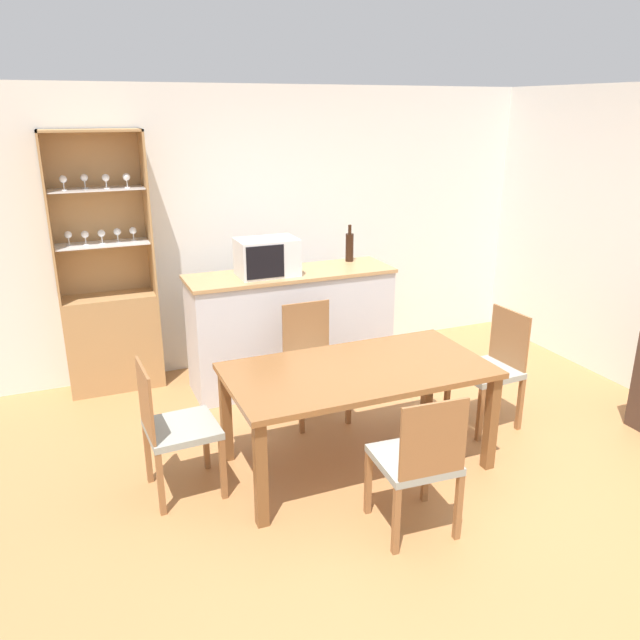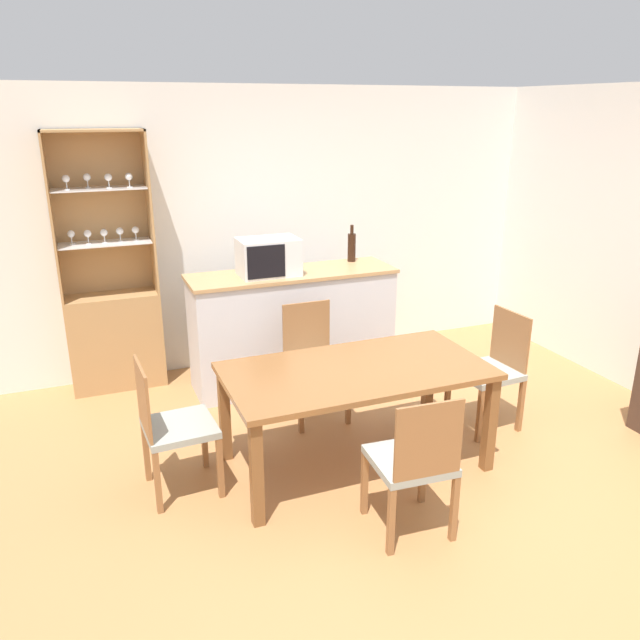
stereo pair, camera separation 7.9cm
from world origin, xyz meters
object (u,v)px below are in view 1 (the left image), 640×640
at_px(dining_table, 358,379).
at_px(wine_bottle, 350,247).
at_px(dining_chair_side_left_far, 174,428).
at_px(microwave, 267,257).
at_px(dining_chair_head_far, 313,361).
at_px(dining_chair_head_near, 418,461).
at_px(display_cabinet, 111,320).
at_px(dining_chair_side_right_far, 491,368).

relative_size(dining_table, wine_bottle, 5.22).
distance_m(dining_chair_side_left_far, microwave, 1.82).
relative_size(dining_chair_head_far, dining_chair_head_near, 1.00).
xyz_separation_m(dining_table, dining_chair_head_near, (-0.00, -0.79, -0.18)).
distance_m(display_cabinet, dining_chair_side_left_far, 1.85).
relative_size(display_cabinet, wine_bottle, 6.57).
bearing_deg(dining_chair_head_near, dining_table, 93.48).
bearing_deg(dining_chair_head_near, dining_chair_side_left_far, 146.16).
bearing_deg(dining_chair_side_right_far, wine_bottle, 14.84).
distance_m(dining_table, microwave, 1.54).
distance_m(dining_table, dining_chair_head_far, 0.81).
bearing_deg(dining_chair_side_left_far, dining_chair_head_near, 49.42).
distance_m(dining_chair_side_left_far, wine_bottle, 2.52).
distance_m(dining_chair_head_far, dining_chair_head_near, 1.58).
height_order(dining_table, wine_bottle, wine_bottle).
bearing_deg(dining_chair_side_left_far, dining_table, 80.58).
bearing_deg(dining_chair_head_near, dining_chair_side_right_far, 41.28).
bearing_deg(dining_chair_side_right_far, dining_chair_side_left_far, 86.25).
height_order(display_cabinet, dining_chair_side_right_far, display_cabinet).
relative_size(dining_chair_side_left_far, wine_bottle, 2.70).
distance_m(dining_chair_side_right_far, dining_chair_head_near, 1.52).
bearing_deg(dining_chair_side_left_far, dining_chair_head_far, 115.46).
height_order(dining_chair_head_far, dining_chair_head_near, same).
height_order(display_cabinet, microwave, display_cabinet).
height_order(dining_table, dining_chair_side_left_far, dining_chair_side_left_far).
bearing_deg(dining_table, microwave, 95.91).
height_order(display_cabinet, dining_table, display_cabinet).
height_order(display_cabinet, wine_bottle, display_cabinet).
relative_size(dining_chair_head_far, wine_bottle, 2.70).
xyz_separation_m(dining_chair_side_left_far, microwave, (1.05, 1.31, 0.71)).
relative_size(dining_table, microwave, 3.52).
height_order(dining_table, dining_chair_side_right_far, dining_chair_side_right_far).
bearing_deg(wine_bottle, microwave, -167.46).
distance_m(microwave, wine_bottle, 0.87).
xyz_separation_m(dining_chair_side_left_far, dining_chair_head_near, (1.20, -0.92, 0.00)).
height_order(dining_chair_side_right_far, dining_chair_head_far, same).
relative_size(dining_chair_side_right_far, wine_bottle, 2.70).
bearing_deg(dining_table, wine_bottle, 66.80).
relative_size(dining_table, dining_chair_side_left_far, 1.93).
bearing_deg(microwave, display_cabinet, 157.25).
xyz_separation_m(dining_chair_head_near, wine_bottle, (0.70, 2.42, 0.69)).
relative_size(dining_chair_head_near, wine_bottle, 2.70).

